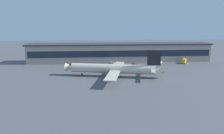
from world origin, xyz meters
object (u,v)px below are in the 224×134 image
(follow_me_car, at_px, (135,64))
(crew_van, at_px, (112,64))
(traffic_cone_1, at_px, (88,84))
(pushback_tractor, at_px, (159,62))
(baggage_tug, at_px, (83,66))
(stair_truck, at_px, (184,61))
(belt_loader, at_px, (74,65))
(airliner, at_px, (114,69))
(traffic_cone_0, at_px, (121,81))

(follow_me_car, height_order, crew_van, crew_van)
(traffic_cone_1, bearing_deg, pushback_tractor, 43.68)
(baggage_tug, relative_size, stair_truck, 0.65)
(baggage_tug, xyz_separation_m, belt_loader, (-6.90, 3.82, 0.07))
(follow_me_car, height_order, traffic_cone_1, follow_me_car)
(follow_me_car, bearing_deg, crew_van, 168.66)
(airliner, distance_m, pushback_tractor, 55.21)
(baggage_tug, bearing_deg, traffic_cone_0, -60.22)
(follow_me_car, height_order, traffic_cone_0, follow_me_car)
(airliner, bearing_deg, pushback_tractor, 43.05)
(baggage_tug, relative_size, traffic_cone_1, 6.59)
(follow_me_car, distance_m, baggage_tug, 39.00)
(airliner, distance_m, stair_truck, 71.79)
(crew_van, distance_m, stair_truck, 59.60)
(belt_loader, distance_m, traffic_cone_1, 49.54)
(stair_truck, relative_size, traffic_cone_1, 10.11)
(follow_me_car, xyz_separation_m, baggage_tug, (-38.96, -1.81, -0.00))
(follow_me_car, relative_size, traffic_cone_1, 7.58)
(airliner, bearing_deg, traffic_cone_1, -134.73)
(follow_me_car, distance_m, crew_van, 17.51)
(baggage_tug, relative_size, belt_loader, 0.63)
(airliner, height_order, follow_me_car, airliner)
(baggage_tug, bearing_deg, airliner, -54.97)
(baggage_tug, distance_m, crew_van, 22.42)
(airliner, relative_size, traffic_cone_0, 99.68)
(baggage_tug, bearing_deg, traffic_cone_1, -83.42)
(follow_me_car, xyz_separation_m, belt_loader, (-45.87, 2.00, 0.06))
(traffic_cone_1, bearing_deg, baggage_tug, 96.58)
(baggage_tug, xyz_separation_m, pushback_tractor, (60.52, 8.68, -0.04))
(follow_me_car, bearing_deg, belt_loader, 177.50)
(belt_loader, bearing_deg, baggage_tug, -28.94)
(airliner, distance_m, traffic_cone_1, 22.02)
(stair_truck, bearing_deg, crew_van, -176.58)
(follow_me_car, bearing_deg, baggage_tug, -177.33)
(follow_me_car, height_order, pushback_tractor, follow_me_car)
(airliner, relative_size, follow_me_car, 12.50)
(pushback_tractor, height_order, traffic_cone_1, pushback_tractor)
(baggage_tug, bearing_deg, crew_van, 13.56)
(airliner, xyz_separation_m, traffic_cone_0, (2.96, -11.67, -4.49))
(crew_van, distance_m, traffic_cone_1, 52.25)
(airliner, bearing_deg, crew_van, 87.46)
(baggage_tug, height_order, pushback_tractor, baggage_tug)
(pushback_tractor, xyz_separation_m, traffic_cone_1, (-55.42, -52.92, -0.74))
(crew_van, height_order, traffic_cone_0, crew_van)
(stair_truck, distance_m, traffic_cone_0, 76.25)
(follow_me_car, xyz_separation_m, traffic_cone_1, (-33.86, -46.06, -0.78))
(belt_loader, relative_size, traffic_cone_0, 10.91)
(traffic_cone_1, bearing_deg, traffic_cone_0, 11.36)
(airliner, relative_size, stair_truck, 9.37)
(crew_van, bearing_deg, traffic_cone_0, -88.20)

